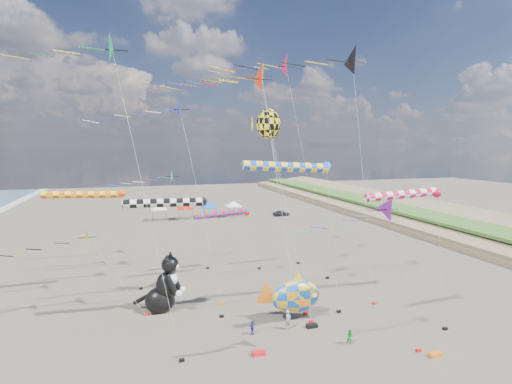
{
  "coord_description": "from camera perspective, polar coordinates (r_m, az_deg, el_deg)",
  "views": [
    {
      "loc": [
        -10.23,
        -19.48,
        14.73
      ],
      "look_at": [
        -0.7,
        12.0,
        10.89
      ],
      "focal_mm": 28.0,
      "sensor_mm": 36.0,
      "label": 1
    }
  ],
  "objects": [
    {
      "name": "delta_kite_8",
      "position": [
        35.83,
        11.84,
        17.51
      ],
      "size": [
        14.7,
        2.77,
        23.21
      ],
      "color": "black",
      "rests_on": "ground"
    },
    {
      "name": "windsock_3",
      "position": [
        32.73,
        -12.41,
        -1.6
      ],
      "size": [
        7.94,
        0.73,
        10.54
      ],
      "color": "black",
      "rests_on": "ground"
    },
    {
      "name": "delta_kite_3",
      "position": [
        27.6,
        17.01,
        -2.87
      ],
      "size": [
        8.8,
        1.75,
        11.55
      ],
      "color": "#751787",
      "rests_on": "ground"
    },
    {
      "name": "windsock_4",
      "position": [
        41.83,
        -23.01,
        -0.4
      ],
      "size": [
        8.88,
        0.73,
        10.39
      ],
      "color": "#EA4E13",
      "rests_on": "ground"
    },
    {
      "name": "child_green",
      "position": [
        32.23,
        13.31,
        -19.52
      ],
      "size": [
        0.7,
        0.62,
        1.2
      ],
      "primitive_type": "imported",
      "rotation": [
        0.0,
        0.0,
        -0.32
      ],
      "color": "#1F902A",
      "rests_on": "ground"
    },
    {
      "name": "kite_bag_2",
      "position": [
        39.23,
        5.78,
        -15.18
      ],
      "size": [
        0.9,
        0.44,
        0.3
      ],
      "primitive_type": "cube",
      "color": "#161CDD",
      "rests_on": "ground"
    },
    {
      "name": "delta_kite_7",
      "position": [
        35.81,
        -23.73,
        -7.0
      ],
      "size": [
        10.02,
        1.66,
        7.86
      ],
      "color": "orange",
      "rests_on": "ground"
    },
    {
      "name": "delta_kite_2",
      "position": [
        46.45,
        -13.91,
        1.65
      ],
      "size": [
        12.0,
        1.85,
        12.15
      ],
      "color": "#1C9CC5",
      "rests_on": "ground"
    },
    {
      "name": "kite_bag_3",
      "position": [
        34.5,
        7.98,
        -18.4
      ],
      "size": [
        0.9,
        0.44,
        0.3
      ],
      "primitive_type": "cube",
      "color": "black",
      "rests_on": "ground"
    },
    {
      "name": "windsock_0",
      "position": [
        46.05,
        -4.53,
        -3.19
      ],
      "size": [
        7.79,
        0.64,
        7.24
      ],
      "color": "red",
      "rests_on": "ground"
    },
    {
      "name": "kite_bag_0",
      "position": [
        30.35,
        0.37,
        -22.04
      ],
      "size": [
        0.9,
        0.44,
        0.3
      ],
      "primitive_type": "cube",
      "color": "red",
      "rests_on": "ground"
    },
    {
      "name": "cat_inflatable",
      "position": [
        37.25,
        -13.14,
        -12.34
      ],
      "size": [
        4.49,
        3.5,
        5.42
      ],
      "primitive_type": null,
      "rotation": [
        0.0,
        0.0,
        -0.43
      ],
      "color": "black",
      "rests_on": "ground"
    },
    {
      "name": "windsock_2",
      "position": [
        32.69,
        5.05,
        3.52
      ],
      "size": [
        8.89,
        0.83,
        13.42
      ],
      "color": "blue",
      "rests_on": "ground"
    },
    {
      "name": "angelfish_kite",
      "position": [
        35.47,
        1.52,
        9.48
      ],
      "size": [
        3.74,
        3.02,
        17.93
      ],
      "color": "yellow",
      "rests_on": "ground"
    },
    {
      "name": "delta_kite_4",
      "position": [
        35.13,
        -13.61,
        11.11
      ],
      "size": [
        11.4,
        1.89,
        18.9
      ],
      "color": "#1026E1",
      "rests_on": "ground"
    },
    {
      "name": "delta_kite_9",
      "position": [
        42.72,
        5.72,
        17.42
      ],
      "size": [
        12.56,
        2.72,
        24.33
      ],
      "color": "#DB164C",
      "rests_on": "ground"
    },
    {
      "name": "tent_row",
      "position": [
        81.17,
        -8.36,
        -1.61
      ],
      "size": [
        19.2,
        4.2,
        3.8
      ],
      "color": "white",
      "rests_on": "ground"
    },
    {
      "name": "windsock_1",
      "position": [
        31.58,
        20.67,
        -0.45
      ],
      "size": [
        7.91,
        0.68,
        11.47
      ],
      "color": "red",
      "rests_on": "ground"
    },
    {
      "name": "delta_kite_6",
      "position": [
        32.58,
        0.62,
        15.16
      ],
      "size": [
        11.72,
        2.35,
        21.02
      ],
      "color": "#FF310A",
      "rests_on": "ground"
    },
    {
      "name": "delta_kite_5",
      "position": [
        38.4,
        1.27,
        16.12
      ],
      "size": [
        10.21,
        2.2,
        22.46
      ],
      "color": "#FAFD1D",
      "rests_on": "ground"
    },
    {
      "name": "parked_car",
      "position": [
        83.93,
        3.64,
        -3.04
      ],
      "size": [
        3.6,
        1.63,
        1.2
      ],
      "primitive_type": "imported",
      "rotation": [
        0.0,
        0.0,
        1.51
      ],
      "color": "#26262D",
      "rests_on": "ground"
    },
    {
      "name": "person_adult",
      "position": [
        33.71,
        4.6,
        -17.76
      ],
      "size": [
        0.7,
        0.64,
        1.61
      ],
      "primitive_type": "imported",
      "rotation": [
        0.0,
        0.0,
        0.57
      ],
      "color": "gray",
      "rests_on": "ground"
    },
    {
      "name": "delta_kite_1",
      "position": [
        47.42,
        -0.58,
        15.84
      ],
      "size": [
        17.31,
        2.72,
        23.95
      ],
      "color": "red",
      "rests_on": "ground"
    },
    {
      "name": "kite_bag_1",
      "position": [
        32.7,
        24.23,
        -20.43
      ],
      "size": [
        0.9,
        0.44,
        0.3
      ],
      "primitive_type": "cube",
      "color": "orange",
      "rests_on": "ground"
    },
    {
      "name": "fish_inflatable",
      "position": [
        34.99,
        5.61,
        -14.62
      ],
      "size": [
        5.82,
        3.04,
        4.25
      ],
      "color": "blue",
      "rests_on": "ground"
    },
    {
      "name": "delta_kite_0",
      "position": [
        26.79,
        -22.12,
        17.67
      ],
      "size": [
        11.53,
        2.03,
        21.45
      ],
      "color": "#0D7C3B",
      "rests_on": "ground"
    },
    {
      "name": "child_blue",
      "position": [
        32.94,
        -0.54,
        -18.82
      ],
      "size": [
        0.7,
        0.55,
        1.11
      ],
      "primitive_type": "imported",
      "rotation": [
        0.0,
        0.0,
        0.49
      ],
      "color": "navy",
      "rests_on": "ground"
    }
  ]
}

